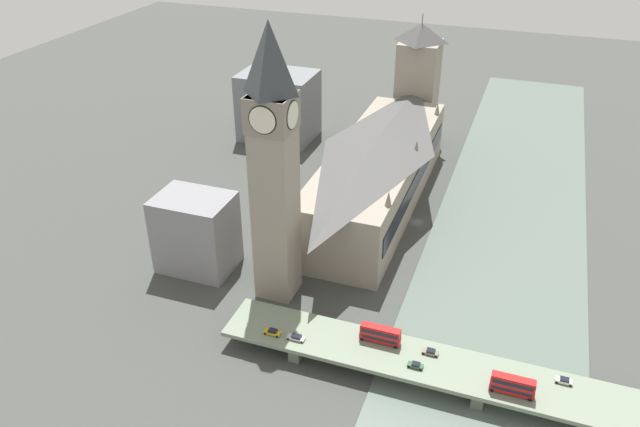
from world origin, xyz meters
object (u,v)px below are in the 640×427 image
Objects in this scene: clock_tower at (274,162)px; car_southbound_lead at (430,352)px; double_decker_bus_mid at (513,385)px; car_northbound_lead at (415,365)px; car_southbound_mid at (272,332)px; car_northbound_tail at (296,337)px; victoria_tower at (417,84)px; parliament_hall at (378,171)px; car_northbound_mid at (564,381)px; road_bridge at (482,378)px; double_decker_bus_rear at (380,334)px.

car_southbound_lead is at bearing 159.94° from clock_tower.
clock_tower is 83.60m from double_decker_bus_mid.
car_northbound_lead is 38.83m from car_southbound_mid.
car_northbound_tail is 1.06× the size of car_southbound_mid.
double_decker_bus_mid reaches higher than car_southbound_lead.
victoria_tower is 12.13× the size of car_northbound_tail.
parliament_hall reaches higher than car_northbound_mid.
car_northbound_tail is 35.29m from car_southbound_lead.
car_southbound_mid is at bearing 86.83° from parliament_hall.
clock_tower reaches higher than road_bridge.
double_decker_bus_rear reaches higher than car_southbound_lead.
victoria_tower reaches higher than road_bridge.
car_northbound_tail is (-1.89, 87.94, -7.98)m from parliament_hall.
car_northbound_mid is (-69.26, 146.47, -20.65)m from victoria_tower.
car_northbound_mid is at bearing -168.69° from car_northbound_lead.
clock_tower is at bearing 77.55° from parliament_hall.
double_decker_bus_mid reaches higher than car_northbound_mid.
double_decker_bus_mid is (-57.41, 88.19, -5.91)m from parliament_hall.
car_southbound_lead is at bearing -12.46° from road_bridge.
double_decker_bus_rear reaches higher than road_bridge.
victoria_tower is (-13.84, -129.08, -16.98)m from clock_tower.
victoria_tower is at bearing -81.08° from double_decker_bus_rear.
car_northbound_mid is at bearing -173.54° from car_northbound_tail.
parliament_hall is at bearing -93.17° from car_southbound_mid.
car_northbound_tail is (55.52, -0.24, -2.07)m from double_decker_bus_mid.
car_northbound_tail is at bearing 17.46° from double_decker_bus_rear.
car_northbound_mid is 74.50m from car_southbound_mid.
car_southbound_mid reaches higher than car_southbound_lead.
car_northbound_mid reaches higher than road_bridge.
victoria_tower is at bearing -71.56° from road_bridge.
victoria_tower is 163.33m from car_northbound_mid.
car_northbound_lead is 6.56m from car_southbound_lead.
parliament_hall is at bearing 90.05° from victoria_tower.
parliament_hall is 25.64× the size of car_southbound_lead.
car_southbound_mid is (6.77, 0.20, 0.06)m from car_northbound_tail.
car_southbound_mid is (74.08, 7.82, 0.04)m from car_northbound_mid.
clock_tower is 1.43× the size of victoria_tower.
parliament_hall is 88.63m from car_southbound_mid.
car_northbound_lead is at bearing 102.49° from victoria_tower.
car_northbound_lead is at bearing -178.87° from car_southbound_mid.
parliament_hall is 0.78× the size of road_bridge.
car_southbound_lead is (-36.56, 81.35, -7.97)m from parliament_hall.
double_decker_bus_mid is 55.56m from car_northbound_tail.
car_northbound_tail is at bearing -0.25° from double_decker_bus_mid.
parliament_hall is 70.95m from clock_tower.
double_decker_bus_mid reaches higher than car_southbound_mid.
parliament_hall is at bearing -102.45° from clock_tower.
car_southbound_mid is at bearing 1.13° from car_northbound_lead.
car_northbound_tail is (-15.78, 25.01, -37.65)m from clock_tower.
victoria_tower is 12.86× the size of car_southbound_mid.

